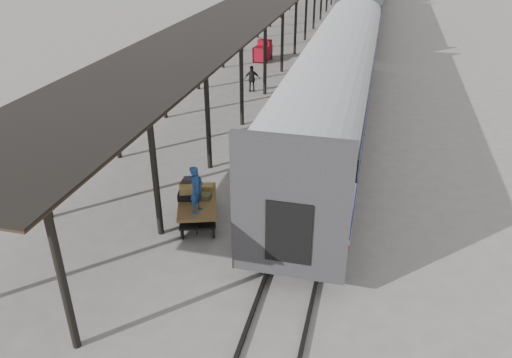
{
  "coord_description": "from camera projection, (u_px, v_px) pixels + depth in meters",
  "views": [
    {
      "loc": [
        4.95,
        -14.47,
        9.14
      ],
      "look_at": [
        1.53,
        -0.7,
        1.7
      ],
      "focal_mm": 35.0,
      "sensor_mm": 36.0,
      "label": 1
    }
  ],
  "objects": [
    {
      "name": "luggage_tug",
      "position": [
        263.0,
        52.0,
        35.71
      ],
      "size": [
        1.16,
        1.71,
        1.42
      ],
      "rotation": [
        0.0,
        0.0,
        -0.11
      ],
      "color": "maroon",
      "rests_on": "ground"
    },
    {
      "name": "pedestrian",
      "position": [
        252.0,
        79.0,
        29.26
      ],
      "size": [
        0.98,
        0.63,
        1.55
      ],
      "primitive_type": "imported",
      "rotation": [
        0.0,
        0.0,
        3.45
      ],
      "color": "black",
      "rests_on": "ground"
    },
    {
      "name": "porter",
      "position": [
        196.0,
        189.0,
        15.53
      ],
      "size": [
        0.47,
        0.63,
        1.56
      ],
      "primitive_type": "imported",
      "rotation": [
        0.0,
        0.0,
        1.38
      ],
      "color": "navy",
      "rests_on": "baggage_cart"
    },
    {
      "name": "ground",
      "position": [
        219.0,
        208.0,
        17.73
      ],
      "size": [
        160.0,
        160.0,
        0.0
      ],
      "primitive_type": "plane",
      "color": "slate",
      "rests_on": "ground"
    },
    {
      "name": "baggage_cart",
      "position": [
        198.0,
        205.0,
        16.61
      ],
      "size": [
        1.96,
        2.68,
        0.86
      ],
      "rotation": [
        0.0,
        0.0,
        0.33
      ],
      "color": "brown",
      "rests_on": "ground"
    },
    {
      "name": "rails",
      "position": [
        364.0,
        28.0,
        46.25
      ],
      "size": [
        1.54,
        150.0,
        0.12
      ],
      "color": "black",
      "rests_on": "ground"
    },
    {
      "name": "suitcase_stack",
      "position": [
        192.0,
        189.0,
        16.7
      ],
      "size": [
        1.19,
        1.27,
        0.58
      ],
      "rotation": [
        0.0,
        0.0,
        0.33
      ],
      "color": "#323234",
      "rests_on": "baggage_cart"
    }
  ]
}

